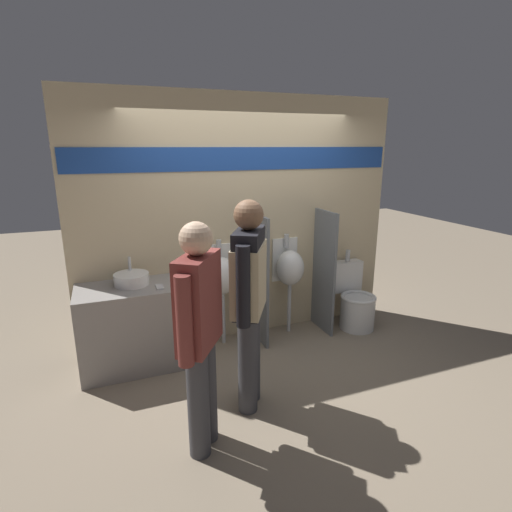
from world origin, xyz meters
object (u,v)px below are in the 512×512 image
sink_basin (132,279)px  urinal_far (290,268)px  cell_phone (160,287)px  person_in_vest (249,292)px  person_with_lanyard (200,331)px  toilet (354,302)px  urinal_near_counter (222,276)px

sink_basin → urinal_far: size_ratio=0.29×
cell_phone → person_in_vest: bearing=-56.5°
person_with_lanyard → urinal_far: bearing=-8.8°
cell_phone → urinal_far: size_ratio=0.12×
sink_basin → toilet: bearing=-1.7°
cell_phone → person_in_vest: 1.09m
sink_basin → toilet: size_ratio=0.37×
toilet → person_with_lanyard: person_with_lanyard is taller
sink_basin → person_with_lanyard: (0.35, -1.43, 0.04)m
toilet → urinal_far: bearing=168.7°
sink_basin → urinal_far: (1.76, 0.09, -0.11)m
cell_phone → person_with_lanyard: (0.10, -1.25, 0.09)m
cell_phone → urinal_near_counter: 0.75m
urinal_near_counter → urinal_far: bearing=0.0°
urinal_far → person_with_lanyard: bearing=-133.0°
urinal_far → person_in_vest: (-0.92, -1.16, 0.24)m
cell_phone → person_in_vest: (0.59, -0.89, 0.18)m
urinal_near_counter → person_with_lanyard: bearing=-111.5°
toilet → person_with_lanyard: bearing=-148.7°
toilet → cell_phone: bearing=-177.4°
toilet → person_in_vest: bearing=-150.0°
person_in_vest → person_with_lanyard: size_ratio=1.04×
person_in_vest → person_with_lanyard: 0.61m
urinal_near_counter → toilet: size_ratio=1.27×
cell_phone → person_in_vest: size_ratio=0.08×
sink_basin → cell_phone: bearing=-36.7°
cell_phone → toilet: toilet is taller
urinal_far → urinal_near_counter: bearing=180.0°
urinal_near_counter → toilet: bearing=-5.7°
sink_basin → cell_phone: sink_basin is taller
cell_phone → urinal_far: (1.51, 0.27, -0.05)m
sink_basin → urinal_near_counter: 0.95m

